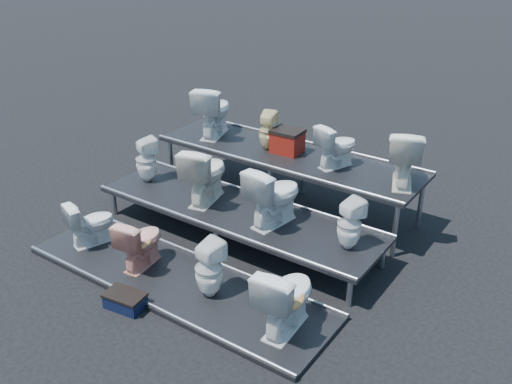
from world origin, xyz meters
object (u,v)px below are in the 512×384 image
Objects in this scene: toilet_7 at (349,224)px; step_stool at (125,302)px; red_crate at (287,143)px; toilet_9 at (268,131)px; toilet_4 at (146,160)px; toilet_1 at (140,242)px; toilet_2 at (209,269)px; toilet_0 at (91,222)px; toilet_11 at (405,156)px; toilet_10 at (337,146)px; toilet_3 at (286,297)px; toilet_5 at (205,173)px; toilet_8 at (213,110)px; toilet_6 at (274,195)px.

toilet_7 reaches higher than step_stool.
toilet_9 is at bearing -172.85° from red_crate.
toilet_4 is 1.58× the size of red_crate.
toilet_1 is 0.95× the size of toilet_2.
toilet_7 is 2.21m from red_crate.
toilet_11 is (3.34, 2.60, 0.88)m from toilet_0.
toilet_10 is 0.88m from red_crate.
toilet_1 is at bearing 113.01° from step_stool.
toilet_3 is 2.55m from toilet_5.
toilet_10 is at bearing 166.45° from toilet_9.
toilet_4 is at bearing 30.63° from toilet_9.
toilet_0 is at bearing 16.90° from toilet_11.
toilet_9 is at bearing -94.02° from toilet_0.
red_crate reaches higher than step_stool.
toilet_10 is at bearing 65.95° from step_stool.
toilet_5 is (0.02, 1.30, 0.47)m from toilet_1.
toilet_9 reaches higher than toilet_5.
toilet_4 reaches higher than toilet_2.
toilet_4 is at bearing -0.73° from toilet_11.
toilet_3 is 1.39× the size of toilet_9.
toilet_2 is 2.72m from toilet_10.
toilet_8 is 3.73m from step_stool.
red_crate is (1.38, 0.05, -0.26)m from toilet_8.
toilet_5 is at bearing 7.74° from toilet_11.
toilet_10 reaches higher than toilet_2.
toilet_4 is at bearing -56.97° from toilet_1.
toilet_7 is at bearing -158.07° from toilet_1.
toilet_1 is 0.83× the size of toilet_3.
red_crate is (-0.86, 0.05, -0.16)m from toilet_10.
toilet_8 is at bearing -20.98° from toilet_11.
toilet_1 is 1.00× the size of toilet_4.
toilet_7 is at bearing -123.61° from toilet_2.
toilet_10 is (2.24, 0.00, -0.10)m from toilet_8.
toilet_9 is 1.18m from toilet_10.
toilet_9 is 2.19m from toilet_11.
toilet_6 is at bearing 18.22° from toilet_7.
toilet_1 is 2.64m from toilet_7.
step_stool is at bearing 65.43° from toilet_7.
toilet_0 is 0.93× the size of toilet_1.
toilet_3 is 1.82× the size of step_stool.
toilet_9 is (1.06, 0.00, -0.12)m from toilet_8.
toilet_1 is 1.57× the size of red_crate.
toilet_9 is (1.34, 1.30, 0.35)m from toilet_4.
step_stool is (-1.98, -3.30, -1.18)m from toilet_11.
toilet_3 is at bearing 14.17° from step_stool.
toilet_0 is 0.76× the size of toilet_8.
toilet_6 is 2.44m from toilet_8.
toilet_1 is 2.72m from toilet_9.
toilet_4 is 1.90m from toilet_9.
toilet_1 is at bearing 56.73° from toilet_6.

